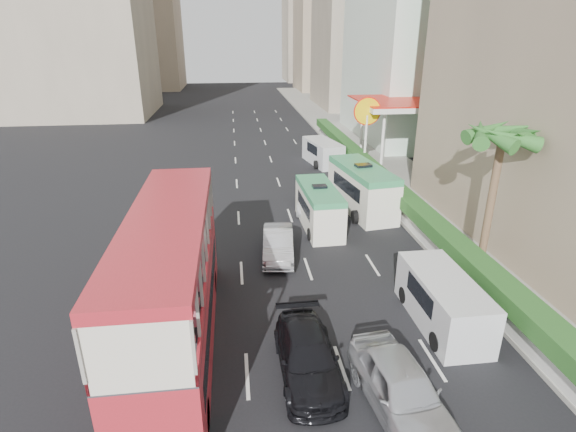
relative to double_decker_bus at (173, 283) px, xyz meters
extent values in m
plane|color=black|center=(6.00, 0.00, -2.53)|extent=(200.00, 200.00, 0.00)
cube|color=#B4212B|center=(0.00, 0.00, 0.00)|extent=(2.50, 11.00, 5.06)
imported|color=silver|center=(4.31, 6.51, -2.53)|extent=(1.88, 4.36, 1.40)
imported|color=silver|center=(6.87, -4.02, -2.53)|extent=(2.44, 4.94, 1.62)
imported|color=black|center=(4.39, -2.12, -2.53)|extent=(1.96, 4.69, 1.35)
imported|color=silver|center=(7.32, 12.96, -2.53)|extent=(2.99, 5.34, 1.41)
cube|color=silver|center=(7.06, 10.06, -1.32)|extent=(2.00, 5.51, 2.42)
cube|color=silver|center=(10.26, 12.43, -1.09)|extent=(3.05, 6.75, 2.89)
cube|color=silver|center=(10.01, 0.06, -1.56)|extent=(1.97, 4.88, 1.95)
cube|color=silver|center=(10.01, 23.91, -1.52)|extent=(2.94, 5.33, 2.02)
cube|color=#99968C|center=(15.00, 25.00, -2.44)|extent=(6.00, 120.00, 0.18)
cube|color=silver|center=(12.20, 14.00, -1.85)|extent=(0.30, 44.00, 1.00)
cube|color=#2D6626|center=(12.20, 14.00, -1.00)|extent=(1.10, 44.00, 0.70)
cylinder|color=brown|center=(13.80, 4.00, 0.85)|extent=(0.36, 0.36, 6.40)
cube|color=silver|center=(16.00, 23.00, 0.22)|extent=(6.50, 8.00, 5.50)
camera|label=1|loc=(2.30, -13.89, 7.89)|focal=28.00mm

